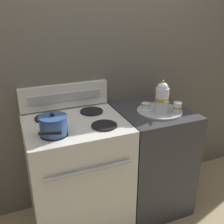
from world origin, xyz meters
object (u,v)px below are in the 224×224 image
saucepan (53,125)px  serving_tray (160,111)px  stove (78,175)px  teacup_left (162,103)px  teacup_right (146,106)px  teapot (162,98)px  creamer_jug (177,107)px

saucepan → serving_tray: (0.85, 0.08, -0.07)m
stove → saucepan: size_ratio=3.44×
saucepan → teacup_left: saucepan is taller
stove → teacup_right: teacup_right is taller
saucepan → serving_tray: saucepan is taller
saucepan → serving_tray: size_ratio=0.76×
teacup_right → teacup_left: bearing=7.0°
serving_tray → saucepan: bearing=-174.4°
teapot → serving_tray: bearing=69.3°
teacup_left → teacup_right: same height
stove → saucepan: saucepan is taller
stove → creamer_jug: (0.77, -0.15, 0.51)m
serving_tray → teapot: (-0.02, -0.05, 0.13)m
serving_tray → teacup_right: size_ratio=3.25×
stove → serving_tray: size_ratio=2.61×
stove → saucepan: 0.58m
teacup_left → stove: bearing=-178.8°
teapot → creamer_jug: teapot is taller
saucepan → teacup_left: (0.91, 0.16, -0.03)m
teacup_left → teapot: bearing=-123.7°
teapot → creamer_jug: (0.12, -0.04, -0.08)m
teacup_left → teacup_right: (-0.15, -0.02, 0.00)m
teacup_right → creamer_jug: 0.24m
serving_tray → teacup_left: 0.10m
stove → teacup_right: bearing=-0.4°
saucepan → teacup_right: size_ratio=2.46×
teacup_left → saucepan: bearing=-170.1°
teapot → teacup_right: teapot is taller
stove → teacup_left: (0.74, 0.02, 0.50)m
teacup_right → creamer_jug: creamer_jug is taller
saucepan → creamer_jug: saucepan is taller
saucepan → creamer_jug: size_ratio=3.26×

